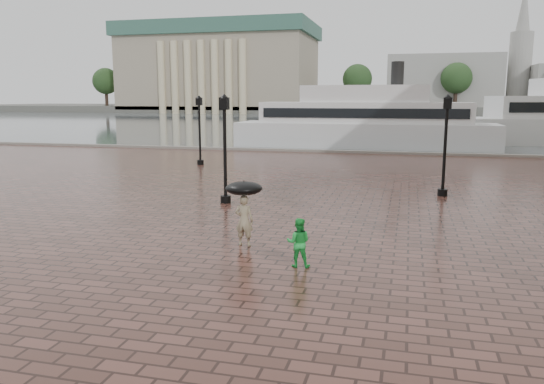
# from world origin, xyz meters

# --- Properties ---
(ground) EXTENTS (300.00, 300.00, 0.00)m
(ground) POSITION_xyz_m (0.00, 0.00, 0.00)
(ground) COLOR #3D231C
(ground) RESTS_ON ground
(harbour_water) EXTENTS (240.00, 240.00, 0.00)m
(harbour_water) POSITION_xyz_m (0.00, 92.00, 0.00)
(harbour_water) COLOR #4B555B
(harbour_water) RESTS_ON ground
(quay_edge) EXTENTS (80.00, 0.60, 0.30)m
(quay_edge) POSITION_xyz_m (0.00, 32.00, 0.00)
(quay_edge) COLOR slate
(quay_edge) RESTS_ON ground
(far_shore) EXTENTS (300.00, 60.00, 2.00)m
(far_shore) POSITION_xyz_m (0.00, 160.00, 1.00)
(far_shore) COLOR #4C4C47
(far_shore) RESTS_ON ground
(museum) EXTENTS (57.00, 32.50, 26.00)m
(museum) POSITION_xyz_m (-55.00, 144.61, 13.91)
(museum) COLOR gray
(museum) RESTS_ON ground
(far_trees) EXTENTS (188.00, 8.00, 13.50)m
(far_trees) POSITION_xyz_m (0.00, 138.00, 9.42)
(far_trees) COLOR #2D2119
(far_trees) RESTS_ON ground
(street_lamps) EXTENTS (15.44, 12.44, 4.40)m
(street_lamps) POSITION_xyz_m (-5.00, 15.33, 2.33)
(street_lamps) COLOR black
(street_lamps) RESTS_ON ground
(adult_pedestrian) EXTENTS (0.58, 0.39, 1.55)m
(adult_pedestrian) POSITION_xyz_m (-3.25, 3.86, 0.77)
(adult_pedestrian) COLOR gray
(adult_pedestrian) RESTS_ON ground
(child_pedestrian) EXTENTS (0.68, 0.56, 1.30)m
(child_pedestrian) POSITION_xyz_m (-1.27, 2.29, 0.65)
(child_pedestrian) COLOR green
(child_pedestrian) RESTS_ON ground
(ferry_near) EXTENTS (22.81, 5.63, 7.47)m
(ferry_near) POSITION_xyz_m (-2.49, 37.28, 2.24)
(ferry_near) COLOR silver
(ferry_near) RESTS_ON ground
(umbrella) EXTENTS (1.10, 1.10, 1.10)m
(umbrella) POSITION_xyz_m (-3.25, 3.86, 1.75)
(umbrella) COLOR black
(umbrella) RESTS_ON ground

